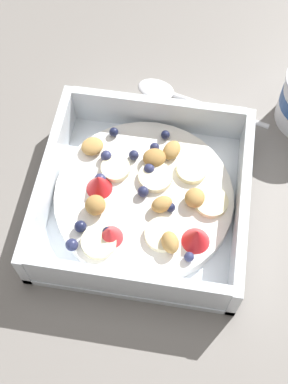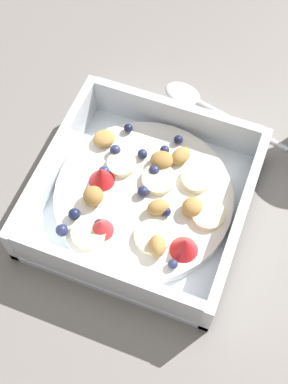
{
  "view_description": "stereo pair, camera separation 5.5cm",
  "coord_description": "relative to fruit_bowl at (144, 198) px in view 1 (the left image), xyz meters",
  "views": [
    {
      "loc": [
        0.26,
        0.06,
        0.51
      ],
      "look_at": [
        -0.0,
        0.02,
        0.03
      ],
      "focal_mm": 48.18,
      "sensor_mm": 36.0,
      "label": 1
    },
    {
      "loc": [
        0.25,
        0.11,
        0.51
      ],
      "look_at": [
        -0.0,
        0.02,
        0.03
      ],
      "focal_mm": 48.18,
      "sensor_mm": 36.0,
      "label": 2
    }
  ],
  "objects": [
    {
      "name": "ground_plane",
      "position": [
        -0.0,
        -0.02,
        -0.02
      ],
      "size": [
        2.4,
        2.4,
        0.0
      ],
      "primitive_type": "plane",
      "color": "gray"
    },
    {
      "name": "spoon",
      "position": [
        -0.16,
        0.01,
        -0.01
      ],
      "size": [
        0.06,
        0.17,
        0.01
      ],
      "color": "silver",
      "rests_on": "ground"
    },
    {
      "name": "fruit_bowl",
      "position": [
        0.0,
        0.0,
        0.0
      ],
      "size": [
        0.22,
        0.22,
        0.06
      ],
      "color": "white",
      "rests_on": "ground"
    }
  ]
}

